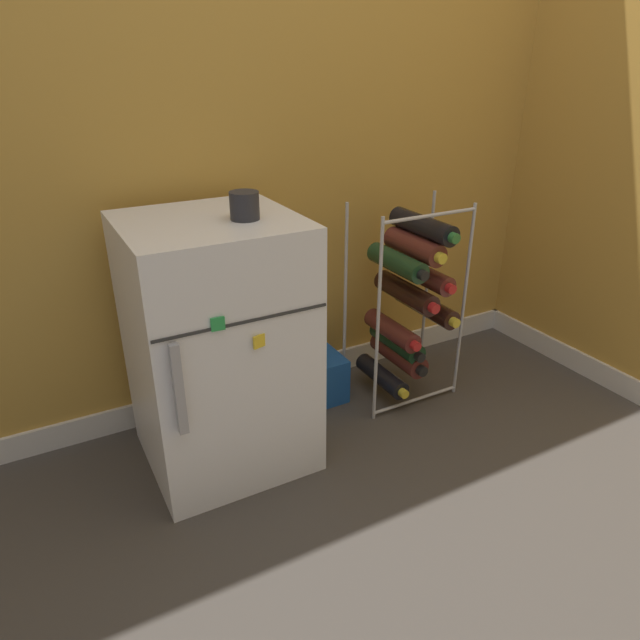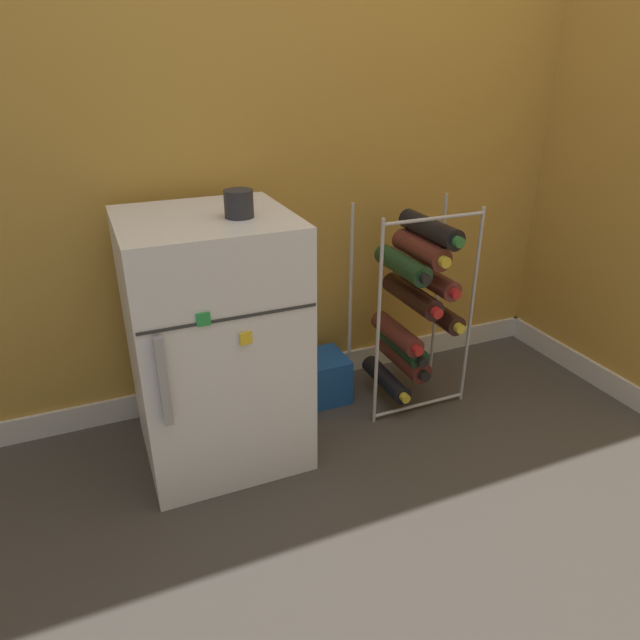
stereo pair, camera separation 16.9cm
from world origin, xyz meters
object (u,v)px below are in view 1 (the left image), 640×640
fridge_top_cup (244,206)px  wine_rack (407,301)px  soda_box (311,379)px  mini_fridge (219,346)px

fridge_top_cup → wine_rack: bearing=7.6°
fridge_top_cup → soda_box: bearing=33.4°
wine_rack → fridge_top_cup: bearing=-172.4°
soda_box → mini_fridge: bearing=-159.5°
wine_rack → soda_box: (-0.33, 0.12, -0.30)m
mini_fridge → soda_box: (0.39, 0.15, -0.31)m
fridge_top_cup → mini_fridge: bearing=148.3°
mini_fridge → wine_rack: (0.73, 0.03, -0.01)m
wine_rack → soda_box: wine_rack is taller
mini_fridge → fridge_top_cup: (0.09, -0.05, 0.43)m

